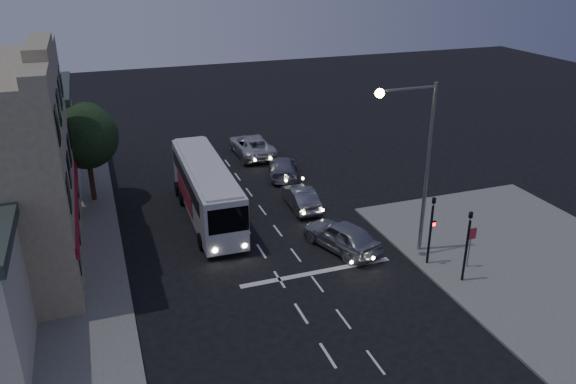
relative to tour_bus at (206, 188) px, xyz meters
name	(u,v)px	position (x,y,z in m)	size (l,w,h in m)	color
ground	(293,301)	(1.79, -10.25, -1.85)	(120.00, 120.00, 0.00)	black
sidewalk_far	(1,265)	(-11.21, -2.25, -1.79)	(12.00, 50.00, 0.12)	slate
road_markings	(295,262)	(3.07, -6.94, -1.84)	(8.00, 30.55, 0.01)	silver
tour_bus	(206,188)	(0.00, 0.00, 0.00)	(2.65, 11.16, 3.41)	silver
car_suv	(342,236)	(5.94, -6.45, -1.04)	(1.91, 4.74, 1.61)	#A3A6AE
car_sedan_a	(301,198)	(5.76, -0.70, -1.16)	(1.45, 4.14, 1.37)	gray
car_sedan_b	(283,167)	(6.48, 4.82, -1.18)	(1.88, 4.62, 1.34)	gray
car_sedan_c	(252,145)	(5.67, 9.89, -1.04)	(2.68, 5.81, 1.61)	silver
traffic_signal_main	(432,223)	(9.39, -9.47, 0.57)	(0.25, 0.35, 4.10)	black
traffic_signal_side	(468,238)	(10.09, -11.45, 0.57)	(0.18, 0.15, 4.10)	black
regulatory_sign	(471,241)	(11.09, -10.49, -0.25)	(0.45, 0.12, 2.20)	slate
streetlight	(418,151)	(9.13, -8.05, 3.89)	(3.32, 0.44, 9.00)	slate
low_building_north	(2,137)	(-11.71, 9.75, 1.55)	(9.40, 9.40, 6.50)	beige
street_tree	(85,134)	(-6.42, 4.77, 2.65)	(4.00, 4.00, 6.20)	black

